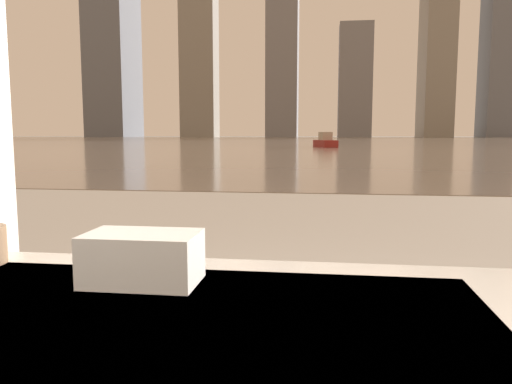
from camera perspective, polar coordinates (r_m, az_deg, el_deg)
name	(u,v)px	position (r m, az deg, el deg)	size (l,w,h in m)	color
towel_stack	(142,258)	(1.21, -12.88, -7.36)	(0.26, 0.16, 0.12)	white
harbor_water	(320,141)	(62.32, 7.36, 5.85)	(180.00, 110.00, 0.01)	gray
harbor_boat_1	(325,142)	(31.95, 7.92, 5.70)	(1.60, 2.71, 0.96)	maroon
skyline_tower_0	(112,28)	(131.35, -16.13, 17.60)	(9.67, 13.76, 52.53)	slate
skyline_tower_2	(283,21)	(121.47, 3.07, 18.93)	(7.24, 7.64, 53.22)	slate
skyline_tower_3	(355,81)	(119.10, 11.25, 12.31)	(7.44, 7.09, 25.51)	slate
skyline_tower_5	(500,24)	(126.43, 26.13, 16.86)	(6.05, 8.99, 49.20)	slate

